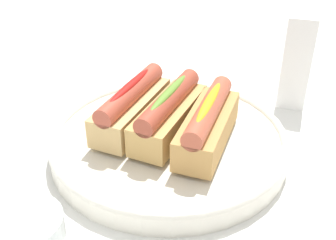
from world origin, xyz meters
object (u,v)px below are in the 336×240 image
at_px(hotdog_front, 131,107).
at_px(hotdog_side, 208,124).
at_px(serving_bowl, 168,142).
at_px(hotdog_back, 168,115).
at_px(napkin_box, 298,54).

xyz_separation_m(hotdog_front, hotdog_side, (0.00, 0.11, 0.00)).
xyz_separation_m(serving_bowl, hotdog_front, (-0.00, -0.05, 0.04)).
relative_size(hotdog_back, napkin_box, 1.01).
distance_m(hotdog_front, napkin_box, 0.30).
relative_size(hotdog_front, hotdog_side, 1.00).
bearing_deg(hotdog_back, hotdog_side, 88.21).
distance_m(hotdog_back, napkin_box, 0.27).
bearing_deg(hotdog_side, hotdog_front, -91.79).
relative_size(hotdog_side, napkin_box, 1.01).
relative_size(serving_bowl, hotdog_front, 2.13).
distance_m(hotdog_back, hotdog_side, 0.06).
bearing_deg(hotdog_side, napkin_box, 161.53).
bearing_deg(napkin_box, hotdog_back, -33.54).
height_order(hotdog_front, hotdog_back, same).
xyz_separation_m(hotdog_front, hotdog_back, (0.00, 0.05, 0.00)).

